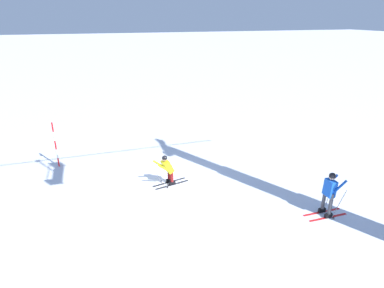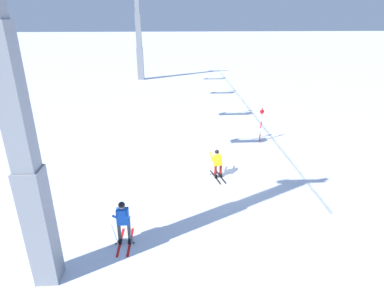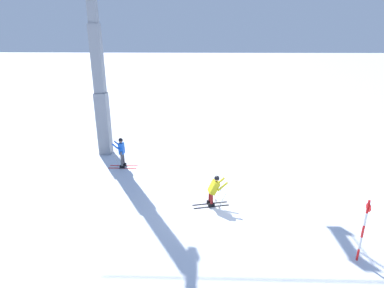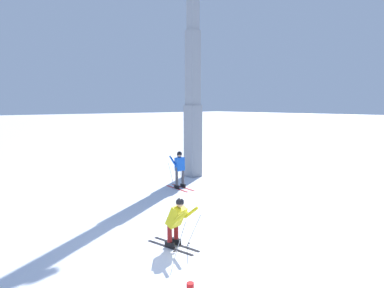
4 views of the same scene
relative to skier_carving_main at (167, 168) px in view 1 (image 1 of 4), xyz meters
name	(u,v)px [view 1 (image 1 of 4)]	position (x,y,z in m)	size (l,w,h in m)	color
ground_plane	(161,185)	(0.31, -0.06, -0.80)	(260.00, 260.00, 0.00)	white
skier_carving_main	(167,168)	(0.00, 0.00, 0.00)	(1.65, 0.86, 1.53)	black
trail_marker_pole	(55,143)	(4.69, -3.45, 0.42)	(0.07, 0.28, 2.27)	red
skier_distant_uphill	(330,191)	(-5.07, 4.08, 0.23)	(1.62, 0.71, 1.79)	red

